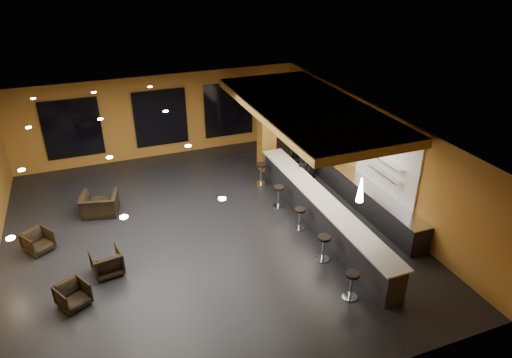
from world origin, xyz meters
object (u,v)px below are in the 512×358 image
object	(u,v)px
armchair_d	(100,204)
bar_stool_1	(324,245)
pendant_2	(284,128)
bar_stool_0	(352,282)
staff_b	(297,159)
bar_stool_3	(279,194)
column	(267,128)
armchair_c	(38,241)
staff_a	(303,173)
pendant_1	(317,154)
armchair_a	(73,295)
prep_counter	(365,196)
bar_stool_4	(261,171)
armchair_b	(107,262)
pendant_0	(361,190)
staff_c	(309,158)
bar_counter	(320,212)
bar_stool_2	(300,216)

from	to	relation	value
armchair_d	bar_stool_1	size ratio (longest dim) A/B	1.49
pendant_2	bar_stool_0	size ratio (longest dim) A/B	0.88
staff_b	bar_stool_3	bearing A→B (deg)	-106.21
column	armchair_c	size ratio (longest dim) A/B	4.77
staff_a	staff_b	xyz separation A→B (m)	(0.31, 1.21, 0.00)
pendant_1	armchair_a	distance (m)	8.00
prep_counter	staff_b	xyz separation A→B (m)	(-1.19, 2.99, 0.33)
armchair_d	bar_stool_4	world-z (taller)	bar_stool_4
armchair_a	armchair_c	distance (m)	2.99
armchair_b	armchair_a	bearing A→B (deg)	39.17
armchair_b	bar_stool_0	world-z (taller)	bar_stool_0
pendant_1	armchair_a	xyz separation A→B (m)	(-7.58, -1.54, -2.02)
bar_stool_3	bar_stool_4	bearing A→B (deg)	87.80
pendant_0	armchair_d	distance (m)	8.70
staff_c	armchair_d	distance (m)	7.87
bar_stool_0	staff_c	bearing A→B (deg)	71.97
staff_a	staff_c	bearing A→B (deg)	39.27
pendant_0	armchair_b	xyz separation A→B (m)	(-6.66, 1.99, -1.98)
bar_stool_4	bar_stool_0	bearing A→B (deg)	-91.59
staff_b	armchair_b	xyz separation A→B (m)	(-7.48, -3.50, -0.39)
column	armchair_d	bearing A→B (deg)	-168.95
column	staff_c	bearing A→B (deg)	-46.77
bar_stool_3	pendant_1	bearing A→B (deg)	-55.44
armchair_d	pendant_1	bearing A→B (deg)	170.25
column	armchair_b	distance (m)	8.22
armchair_a	bar_stool_0	bearing A→B (deg)	-47.47
pendant_2	armchair_b	bearing A→B (deg)	-155.69
staff_b	armchair_c	distance (m)	9.46
prep_counter	armchair_c	bearing A→B (deg)	172.88
prep_counter	bar_stool_0	bearing A→B (deg)	-127.12
armchair_b	staff_b	bearing A→B (deg)	-163.96
pendant_1	staff_c	xyz separation A→B (m)	(1.26, 2.76, -1.52)
pendant_1	staff_b	xyz separation A→B (m)	(0.81, 2.99, -1.59)
bar_counter	bar_stool_0	distance (m)	3.43
armchair_a	bar_stool_2	distance (m)	6.98
bar_counter	pendant_1	world-z (taller)	pendant_1
armchair_c	bar_stool_3	xyz separation A→B (m)	(7.72, -0.20, 0.17)
prep_counter	armchair_b	distance (m)	8.68
staff_b	bar_stool_3	distance (m)	2.47
pendant_0	armchair_b	world-z (taller)	pendant_0
bar_stool_0	bar_stool_4	bearing A→B (deg)	88.41
bar_counter	staff_a	bearing A→B (deg)	77.63
column	bar_stool_2	bearing A→B (deg)	-98.73
staff_a	armchair_c	bearing A→B (deg)	169.76
armchair_a	bar_stool_1	distance (m)	6.84
pendant_2	armchair_a	xyz separation A→B (m)	(-7.58, -4.04, -2.02)
armchair_a	armchair_d	xyz separation A→B (m)	(0.98, 4.35, 0.06)
pendant_1	bar_stool_1	distance (m)	2.92
pendant_2	bar_stool_1	size ratio (longest dim) A/B	0.88
pendant_2	staff_c	size ratio (longest dim) A/B	0.42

